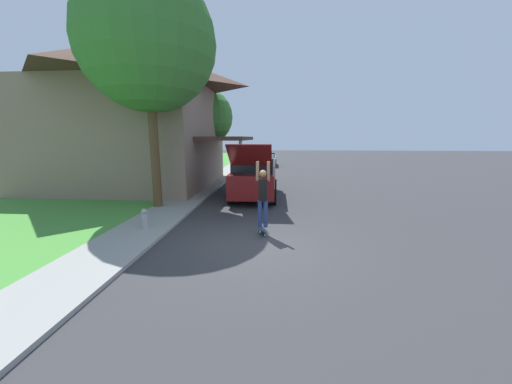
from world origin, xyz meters
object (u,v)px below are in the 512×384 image
at_px(lawn_tree_near, 148,43).
at_px(skateboarder, 263,194).
at_px(skateboard, 262,232).
at_px(fire_hydrant, 145,218).
at_px(lawn_tree_far, 205,117).
at_px(suv_parked, 255,175).
at_px(car_down_street, 267,159).

bearing_deg(lawn_tree_near, skateboarder, -33.65).
xyz_separation_m(skateboard, fire_hydrant, (-3.74, 0.08, 0.33)).
bearing_deg(lawn_tree_near, lawn_tree_far, 90.56).
xyz_separation_m(skateboarder, fire_hydrant, (-3.76, 0.15, -0.89)).
height_order(lawn_tree_near, lawn_tree_far, lawn_tree_near).
bearing_deg(fire_hydrant, suv_parked, 60.22).
xyz_separation_m(lawn_tree_far, car_down_street, (4.01, 10.05, -3.63)).
height_order(suv_parked, car_down_street, suv_parked).
height_order(suv_parked, skateboard, suv_parked).
xyz_separation_m(suv_parked, car_down_street, (0.05, 16.20, -0.41)).
distance_m(skateboard, fire_hydrant, 3.76).
xyz_separation_m(suv_parked, fire_hydrant, (-3.09, -5.39, -0.71)).
relative_size(suv_parked, fire_hydrant, 8.93).
relative_size(lawn_tree_near, skateboard, 12.04).
bearing_deg(skateboard, suv_parked, 96.82).
xyz_separation_m(lawn_tree_far, skateboard, (4.61, -11.62, -4.25)).
relative_size(lawn_tree_near, suv_parked, 1.61).
distance_m(suv_parked, fire_hydrant, 6.25).
relative_size(lawn_tree_far, skateboarder, 3.13).
xyz_separation_m(lawn_tree_near, lawn_tree_far, (-0.09, 8.67, -2.13)).
bearing_deg(fire_hydrant, skateboarder, -2.31).
distance_m(lawn_tree_near, skateboard, 8.37).
xyz_separation_m(lawn_tree_near, skateboarder, (4.55, -3.03, -5.17)).
height_order(car_down_street, skateboard, car_down_street).
relative_size(skateboard, fire_hydrant, 1.20).
bearing_deg(car_down_street, fire_hydrant, -98.26).
relative_size(lawn_tree_far, skateboard, 8.31).
bearing_deg(lawn_tree_far, car_down_street, 68.26).
bearing_deg(skateboarder, car_down_street, 91.65).
bearing_deg(lawn_tree_near, skateboard, -33.11).
relative_size(skateboarder, skateboard, 2.65).
relative_size(skateboarder, fire_hydrant, 3.18).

